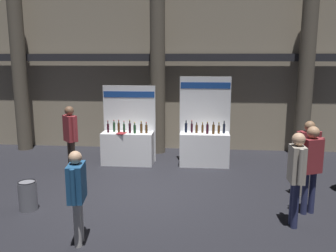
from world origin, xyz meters
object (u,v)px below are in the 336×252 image
(exhibitor_booth_1, at_px, (204,144))
(visitor_6, at_px, (77,189))
(visitor_3, at_px, (296,171))
(visitor_5, at_px, (311,162))
(visitor_4, at_px, (70,133))
(trash_bin, at_px, (28,196))
(visitor_0, at_px, (308,152))
(exhibitor_booth_0, at_px, (128,144))

(exhibitor_booth_1, relative_size, visitor_6, 1.58)
(visitor_3, height_order, visitor_6, visitor_3)
(exhibitor_booth_1, height_order, visitor_5, exhibitor_booth_1)
(exhibitor_booth_1, height_order, visitor_4, exhibitor_booth_1)
(exhibitor_booth_1, bearing_deg, trash_bin, -136.34)
(trash_bin, xyz_separation_m, visitor_6, (1.50, -1.24, 0.67))
(visitor_3, bearing_deg, visitor_0, 156.03)
(visitor_0, height_order, visitor_4, visitor_4)
(visitor_4, distance_m, visitor_6, 3.94)
(visitor_3, height_order, visitor_4, visitor_4)
(exhibitor_booth_1, xyz_separation_m, visitor_5, (2.05, -3.15, 0.47))
(visitor_0, height_order, visitor_3, visitor_3)
(trash_bin, distance_m, visitor_6, 2.06)
(visitor_0, distance_m, visitor_3, 1.67)
(visitor_3, relative_size, visitor_5, 0.99)
(trash_bin, distance_m, visitor_0, 6.10)
(visitor_6, bearing_deg, visitor_3, 96.84)
(visitor_0, bearing_deg, trash_bin, -171.54)
(exhibitor_booth_1, distance_m, visitor_0, 3.19)
(visitor_0, relative_size, visitor_3, 0.97)
(visitor_4, bearing_deg, visitor_5, 24.80)
(exhibitor_booth_1, distance_m, visitor_4, 3.79)
(exhibitor_booth_1, relative_size, trash_bin, 4.12)
(exhibitor_booth_1, distance_m, visitor_3, 4.11)
(trash_bin, xyz_separation_m, visitor_3, (5.27, -0.26, 0.76))
(exhibitor_booth_1, xyz_separation_m, visitor_0, (2.26, -2.21, 0.42))
(exhibitor_booth_0, relative_size, visitor_5, 1.27)
(exhibitor_booth_0, height_order, visitor_6, exhibitor_booth_0)
(visitor_3, bearing_deg, visitor_5, 142.87)
(exhibitor_booth_0, bearing_deg, trash_bin, -112.41)
(exhibitor_booth_0, height_order, visitor_4, exhibitor_booth_0)
(exhibitor_booth_0, relative_size, visitor_4, 1.25)
(trash_bin, height_order, visitor_3, visitor_3)
(exhibitor_booth_0, height_order, trash_bin, exhibitor_booth_0)
(visitor_0, height_order, visitor_6, visitor_0)
(exhibitor_booth_0, bearing_deg, visitor_5, -35.70)
(visitor_3, distance_m, visitor_4, 5.87)
(visitor_4, bearing_deg, visitor_3, 17.88)
(visitor_0, bearing_deg, visitor_4, 165.24)
(exhibitor_booth_1, bearing_deg, visitor_3, -66.68)
(exhibitor_booth_0, bearing_deg, visitor_3, -43.61)
(visitor_0, xyz_separation_m, visitor_3, (-0.65, -1.53, 0.04))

